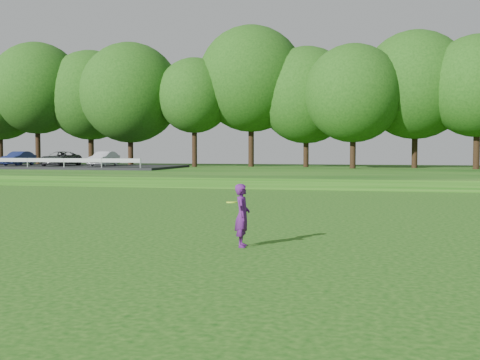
# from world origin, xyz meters

# --- Properties ---
(ground) EXTENTS (140.00, 140.00, 0.00)m
(ground) POSITION_xyz_m (0.00, 0.00, 0.00)
(ground) COLOR #0E420C
(ground) RESTS_ON ground
(berm) EXTENTS (130.00, 30.00, 0.60)m
(berm) POSITION_xyz_m (0.00, 34.00, 0.30)
(berm) COLOR #0E420C
(berm) RESTS_ON ground
(walking_path) EXTENTS (130.00, 1.60, 0.04)m
(walking_path) POSITION_xyz_m (0.00, 20.00, 0.02)
(walking_path) COLOR gray
(walking_path) RESTS_ON ground
(treeline) EXTENTS (104.00, 7.00, 15.00)m
(treeline) POSITION_xyz_m (0.00, 38.00, 8.10)
(treeline) COLOR #18430F
(treeline) RESTS_ON berm
(parking_lot) EXTENTS (24.00, 9.00, 1.38)m
(parking_lot) POSITION_xyz_m (-24.10, 32.80, 1.00)
(parking_lot) COLOR black
(parking_lot) RESTS_ON berm
(woman) EXTENTS (0.45, 0.91, 1.43)m
(woman) POSITION_xyz_m (1.47, 0.13, 0.72)
(woman) COLOR #511667
(woman) RESTS_ON ground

